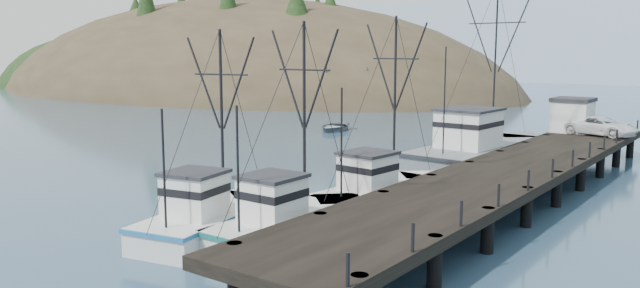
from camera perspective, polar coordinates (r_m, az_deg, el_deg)
The scene contains 12 objects.
ground at distance 33.54m, azimuth -16.96°, elevation -6.71°, with size 400.00×400.00×0.00m, color #2B4761.
pier at distance 37.69m, azimuth 17.10°, elevation -2.42°, with size 6.00×44.00×2.00m.
headland at distance 141.22m, azimuth -9.26°, elevation 3.10°, with size 134.80×78.00×51.00m.
distant_ridge_far at distance 214.63m, azimuth 18.85°, elevation 5.80°, with size 180.00×25.00×18.00m, color silver.
moored_sailboats at distance 97.71m, azimuth -0.52°, elevation 3.69°, with size 22.49×16.54×6.35m.
trawler_near at distance 28.66m, azimuth -2.55°, elevation -7.24°, with size 3.34×9.91×10.27m.
trawler_mid at distance 29.96m, azimuth -9.72°, elevation -6.66°, with size 4.92×9.89×9.94m.
trawler_far at distance 34.79m, azimuth 5.79°, elevation -4.44°, with size 4.06×10.51×10.83m.
work_vessel at distance 47.42m, azimuth 14.58°, elevation -0.69°, with size 5.71×16.82×13.89m.
pier_shed at distance 54.97m, azimuth 22.09°, elevation 2.50°, with size 3.00×3.20×2.80m.
pickup_truck at distance 53.55m, azimuth 24.31°, elevation 1.51°, with size 2.50×5.41×1.50m, color silver.
motorboat at distance 67.76m, azimuth 1.33°, elevation 1.25°, with size 4.03×5.64×1.17m, color slate.
Camera 1 is at (26.30, -18.95, 8.62)m, focal length 35.00 mm.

